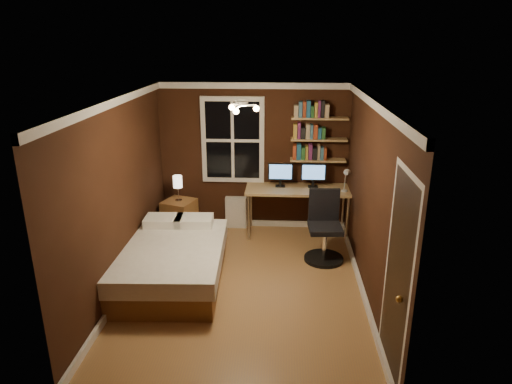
# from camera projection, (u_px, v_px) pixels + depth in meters

# --- Properties ---
(floor) EXTENTS (4.20, 4.20, 0.00)m
(floor) POSITION_uv_depth(u_px,v_px,m) (244.00, 285.00, 6.19)
(floor) COLOR olive
(floor) RESTS_ON ground
(wall_back) EXTENTS (3.20, 0.04, 2.50)m
(wall_back) POSITION_uv_depth(u_px,v_px,m) (254.00, 157.00, 7.77)
(wall_back) COLOR black
(wall_back) RESTS_ON ground
(wall_left) EXTENTS (0.04, 4.20, 2.50)m
(wall_left) POSITION_uv_depth(u_px,v_px,m) (120.00, 196.00, 5.88)
(wall_left) COLOR black
(wall_left) RESTS_ON ground
(wall_right) EXTENTS (0.04, 4.20, 2.50)m
(wall_right) POSITION_uv_depth(u_px,v_px,m) (370.00, 201.00, 5.70)
(wall_right) COLOR black
(wall_right) RESTS_ON ground
(ceiling) EXTENTS (3.20, 4.20, 0.02)m
(ceiling) POSITION_uv_depth(u_px,v_px,m) (242.00, 99.00, 5.38)
(ceiling) COLOR white
(ceiling) RESTS_ON wall_back
(window) EXTENTS (1.06, 0.06, 1.46)m
(window) POSITION_uv_depth(u_px,v_px,m) (233.00, 140.00, 7.66)
(window) COLOR silver
(window) RESTS_ON wall_back
(door) EXTENTS (0.03, 0.82, 2.05)m
(door) POSITION_uv_depth(u_px,v_px,m) (396.00, 280.00, 4.31)
(door) COLOR black
(door) RESTS_ON ground
(door_knob) EXTENTS (0.06, 0.06, 0.06)m
(door_knob) POSITION_uv_depth(u_px,v_px,m) (399.00, 299.00, 4.03)
(door_knob) COLOR gold
(door_knob) RESTS_ON door
(ceiling_fixture) EXTENTS (0.44, 0.44, 0.18)m
(ceiling_fixture) POSITION_uv_depth(u_px,v_px,m) (241.00, 109.00, 5.32)
(ceiling_fixture) COLOR beige
(ceiling_fixture) RESTS_ON ceiling
(bookshelf_lower) EXTENTS (0.92, 0.22, 0.03)m
(bookshelf_lower) POSITION_uv_depth(u_px,v_px,m) (318.00, 160.00, 7.60)
(bookshelf_lower) COLOR tan
(bookshelf_lower) RESTS_ON wall_back
(books_row_lower) EXTENTS (0.54, 0.16, 0.23)m
(books_row_lower) POSITION_uv_depth(u_px,v_px,m) (318.00, 152.00, 7.56)
(books_row_lower) COLOR maroon
(books_row_lower) RESTS_ON bookshelf_lower
(bookshelf_middle) EXTENTS (0.92, 0.22, 0.03)m
(bookshelf_middle) POSITION_uv_depth(u_px,v_px,m) (319.00, 139.00, 7.48)
(bookshelf_middle) COLOR tan
(bookshelf_middle) RESTS_ON wall_back
(books_row_middle) EXTENTS (0.48, 0.16, 0.23)m
(books_row_middle) POSITION_uv_depth(u_px,v_px,m) (319.00, 132.00, 7.44)
(books_row_middle) COLOR #1B567D
(books_row_middle) RESTS_ON bookshelf_middle
(bookshelf_upper) EXTENTS (0.92, 0.22, 0.03)m
(bookshelf_upper) POSITION_uv_depth(u_px,v_px,m) (320.00, 118.00, 7.37)
(bookshelf_upper) COLOR tan
(bookshelf_upper) RESTS_ON wall_back
(books_row_upper) EXTENTS (0.54, 0.16, 0.23)m
(books_row_upper) POSITION_uv_depth(u_px,v_px,m) (320.00, 110.00, 7.33)
(books_row_upper) COLOR #245524
(books_row_upper) RESTS_ON bookshelf_upper
(bed) EXTENTS (1.50, 2.02, 0.66)m
(bed) POSITION_uv_depth(u_px,v_px,m) (171.00, 262.00, 6.22)
(bed) COLOR brown
(bed) RESTS_ON ground
(nightstand) EXTENTS (0.60, 0.60, 0.59)m
(nightstand) POSITION_uv_depth(u_px,v_px,m) (180.00, 217.00, 7.74)
(nightstand) COLOR brown
(nightstand) RESTS_ON ground
(bedside_lamp) EXTENTS (0.15, 0.15, 0.43)m
(bedside_lamp) POSITION_uv_depth(u_px,v_px,m) (178.00, 188.00, 7.58)
(bedside_lamp) COLOR white
(bedside_lamp) RESTS_ON nightstand
(radiator) EXTENTS (0.37, 0.13, 0.55)m
(radiator) POSITION_uv_depth(u_px,v_px,m) (236.00, 212.00, 8.00)
(radiator) COLOR beige
(radiator) RESTS_ON ground
(desk) EXTENTS (1.73, 0.65, 0.82)m
(desk) POSITION_uv_depth(u_px,v_px,m) (298.00, 192.00, 7.56)
(desk) COLOR tan
(desk) RESTS_ON ground
(monitor_left) EXTENTS (0.42, 0.12, 0.40)m
(monitor_left) POSITION_uv_depth(u_px,v_px,m) (280.00, 175.00, 7.58)
(monitor_left) COLOR black
(monitor_left) RESTS_ON desk
(monitor_right) EXTENTS (0.42, 0.12, 0.40)m
(monitor_right) POSITION_uv_depth(u_px,v_px,m) (313.00, 175.00, 7.55)
(monitor_right) COLOR black
(monitor_right) RESTS_ON desk
(desk_lamp) EXTENTS (0.14, 0.32, 0.44)m
(desk_lamp) POSITION_uv_depth(u_px,v_px,m) (346.00, 180.00, 7.25)
(desk_lamp) COLOR silver
(desk_lamp) RESTS_ON desk
(office_chair) EXTENTS (0.59, 0.59, 1.07)m
(office_chair) POSITION_uv_depth(u_px,v_px,m) (324.00, 233.00, 6.81)
(office_chair) COLOR black
(office_chair) RESTS_ON ground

